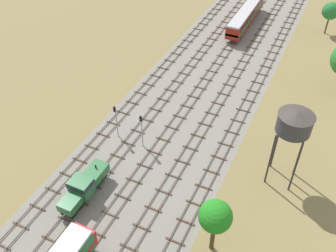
{
  "coord_description": "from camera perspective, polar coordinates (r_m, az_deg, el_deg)",
  "views": [
    {
      "loc": [
        18.4,
        6.36,
        38.51
      ],
      "look_at": [
        0.0,
        45.14,
        1.5
      ],
      "focal_mm": 40.16,
      "sensor_mm": 36.0,
      "label": 1
    }
  ],
  "objects": [
    {
      "name": "signal_post_nearest",
      "position": [
        55.32,
        -7.91,
        1.26
      ],
      "size": [
        0.28,
        0.47,
        5.8
      ],
      "color": "gray",
      "rests_on": "ground"
    },
    {
      "name": "track_left",
      "position": [
        67.51,
        0.94,
        6.12
      ],
      "size": [
        2.4,
        126.0,
        0.29
      ],
      "color": "#47382D",
      "rests_on": "ground"
    },
    {
      "name": "track_far_left",
      "position": [
        69.12,
        -2.4,
        7.0
      ],
      "size": [
        2.4,
        126.0,
        0.29
      ],
      "color": "#47382D",
      "rests_on": "ground"
    },
    {
      "name": "shunter_loco_left_near",
      "position": [
        48.93,
        -12.69,
        -8.85
      ],
      "size": [
        2.74,
        8.46,
        3.1
      ],
      "color": "#286638",
      "rests_on": "ground"
    },
    {
      "name": "signal_post_mid",
      "position": [
        53.3,
        -4.03,
        -0.18
      ],
      "size": [
        0.28,
        0.47,
        5.81
      ],
      "color": "gray",
      "rests_on": "ground"
    },
    {
      "name": "track_centre",
      "position": [
        65.06,
        8.03,
        4.17
      ],
      "size": [
        2.4,
        126.0,
        0.29
      ],
      "color": "#47382D",
      "rests_on": "ground"
    },
    {
      "name": "track_centre_right",
      "position": [
        64.26,
        11.72,
        3.12
      ],
      "size": [
        2.4,
        126.0,
        0.29
      ],
      "color": "#47382D",
      "rests_on": "ground"
    },
    {
      "name": "ballast_bed",
      "position": [
        65.47,
        4.09,
        4.62
      ],
      "size": [
        21.61,
        176.0,
        0.01
      ],
      "primitive_type": "cube",
      "color": "gray",
      "rests_on": "ground"
    },
    {
      "name": "ground_plane",
      "position": [
        65.47,
        4.09,
        4.62
      ],
      "size": [
        480.0,
        480.0,
        0.0
      ],
      "primitive_type": "plane",
      "color": "olive"
    },
    {
      "name": "lineside_tree_2",
      "position": [
        40.49,
        7.2,
        -13.52
      ],
      "size": [
        3.65,
        3.65,
        7.75
      ],
      "color": "#4C331E",
      "rests_on": "ground"
    },
    {
      "name": "lineside_tree_0",
      "position": [
        89.96,
        23.51,
        15.73
      ],
      "size": [
        3.72,
        3.72,
        7.01
      ],
      "color": "#4C331E",
      "rests_on": "ground"
    },
    {
      "name": "diesel_railcar_centre_left_mid",
      "position": [
        89.07,
        11.74,
        16.17
      ],
      "size": [
        2.96,
        20.5,
        3.8
      ],
      "color": "maroon",
      "rests_on": "ground"
    },
    {
      "name": "water_tower",
      "position": [
        47.04,
        18.68,
        0.44
      ],
      "size": [
        4.42,
        4.42,
        11.34
      ],
      "color": "#2D2826",
      "rests_on": "ground"
    },
    {
      "name": "track_centre_left",
      "position": [
        66.15,
        4.42,
        5.17
      ],
      "size": [
        2.4,
        126.0,
        0.29
      ],
      "color": "#47382D",
      "rests_on": "ground"
    }
  ]
}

